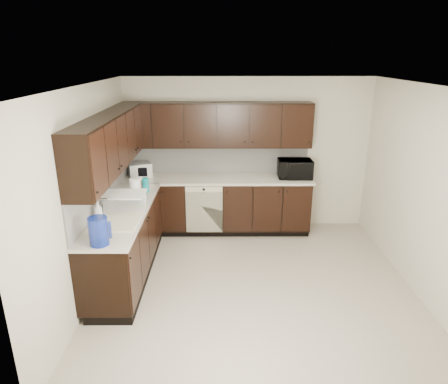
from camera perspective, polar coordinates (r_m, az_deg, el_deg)
The scene contains 20 objects.
floor at distance 5.30m, azimuth 4.34°, elevation -13.17°, with size 4.00×4.00×0.00m, color #AA9D8C.
ceiling at distance 4.50m, azimuth 5.15°, elevation 14.88°, with size 4.00×4.00×0.00m, color white.
wall_back at distance 6.67m, azimuth 3.32°, elevation 5.40°, with size 4.00×0.02×2.50m, color beige.
wall_left at distance 5.00m, azimuth -18.78°, elevation -0.32°, with size 0.02×4.00×2.50m, color beige.
wall_right at distance 5.31m, azimuth 26.74°, elevation -0.26°, with size 0.02×4.00×2.50m, color beige.
wall_front at distance 2.95m, azimuth 7.92°, elevation -13.29°, with size 4.00×0.02×2.50m, color beige.
lower_cabinets at distance 6.11m, azimuth -5.84°, elevation -4.28°, with size 3.00×2.80×0.90m.
countertop at distance 5.92m, azimuth -6.03°, elevation 0.22°, with size 3.03×2.83×0.04m.
backsplash at distance 6.07m, azimuth -7.89°, elevation 3.18°, with size 3.00×2.80×0.48m.
upper_cabinets at distance 5.81m, azimuth -7.16°, elevation 8.48°, with size 3.00×2.80×0.70m.
dishwasher at distance 6.31m, azimuth -2.85°, elevation -2.10°, with size 0.58×0.04×0.78m.
sink at distance 5.03m, azimuth -14.92°, elevation -4.34°, with size 0.54×0.82×0.42m.
microwave at distance 6.50m, azimuth 10.08°, elevation 3.29°, with size 0.53×0.36×0.30m, color black.
soap_bottle_a at distance 5.40m, azimuth -11.67°, elevation -0.65°, with size 0.09×0.09×0.19m, color gray.
soap_bottle_b at distance 4.93m, azimuth -17.53°, elevation -2.68°, with size 0.10×0.10×0.26m, color gray.
toaster_oven at distance 6.62m, azimuth -11.91°, elevation 3.14°, with size 0.35×0.26×0.22m, color silver.
storage_bin at distance 5.26m, azimuth -14.07°, elevation -1.33°, with size 0.52×0.38×0.20m, color silver.
blue_pitcher at distance 4.34m, azimuth -17.50°, elevation -5.37°, with size 0.20×0.20×0.30m, color navy.
teal_tumbler at distance 5.85m, azimuth -11.14°, elevation 0.99°, with size 0.09×0.09×0.21m, color #0D8890.
paper_towel_roll at distance 5.48m, azimuth -12.51°, elevation 0.25°, with size 0.14×0.14×0.32m, color silver.
Camera 1 is at (-0.40, -4.47, 2.82)m, focal length 32.00 mm.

